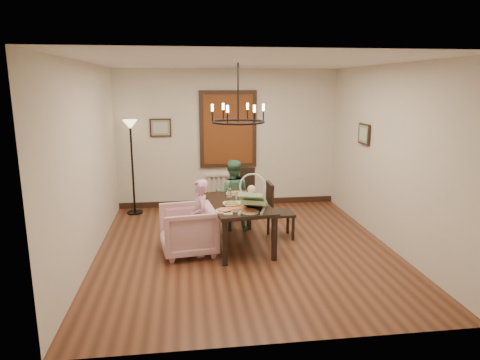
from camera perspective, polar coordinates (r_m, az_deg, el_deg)
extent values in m
cube|color=brown|center=(6.72, 0.69, -9.15)|extent=(4.50, 5.00, 0.01)
cube|color=white|center=(6.25, 0.76, 15.45)|extent=(4.50, 5.00, 0.01)
cube|color=silver|center=(8.79, -1.61, 5.49)|extent=(4.50, 0.01, 2.80)
cube|color=silver|center=(6.42, -19.60, 2.08)|extent=(0.01, 5.00, 2.80)
cube|color=silver|center=(7.01, 19.26, 2.96)|extent=(0.01, 5.00, 2.80)
cube|color=black|center=(6.64, -0.25, -3.21)|extent=(1.02, 1.60, 0.05)
cube|color=black|center=(6.03, -2.02, -8.42)|extent=(0.07, 0.07, 0.66)
cube|color=black|center=(7.32, -4.34, -4.61)|extent=(0.07, 0.07, 0.66)
cube|color=black|center=(6.21, 4.61, -7.81)|extent=(0.07, 0.07, 0.66)
cube|color=black|center=(7.47, 1.18, -4.22)|extent=(0.07, 0.07, 0.66)
imported|color=#D1A0A6|center=(6.48, -6.96, -6.63)|extent=(0.91, 0.89, 0.73)
imported|color=#DD9CC2|center=(6.36, -5.34, -5.91)|extent=(0.27, 0.38, 0.95)
imported|color=#437156|center=(7.44, -0.99, -2.79)|extent=(0.55, 0.46, 1.03)
imported|color=white|center=(6.37, -1.11, -3.29)|extent=(0.31, 0.31, 0.08)
cylinder|color=tan|center=(6.26, -0.39, -3.75)|extent=(0.32, 0.32, 0.04)
cylinder|color=silver|center=(6.66, -0.43, -2.33)|extent=(0.07, 0.07, 0.13)
cube|color=brown|center=(8.73, -1.59, 6.76)|extent=(1.00, 0.03, 1.40)
cube|color=black|center=(8.70, -10.54, 6.87)|extent=(0.42, 0.03, 0.36)
cube|color=black|center=(7.77, 16.18, 5.91)|extent=(0.03, 0.42, 0.36)
torus|color=black|center=(6.41, -0.26, 7.77)|extent=(0.80, 0.80, 0.04)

